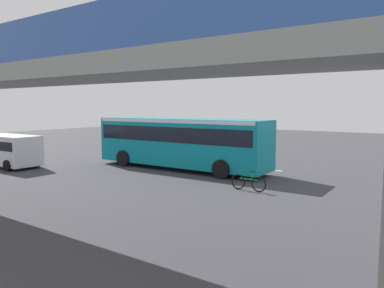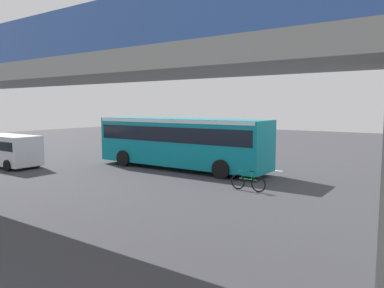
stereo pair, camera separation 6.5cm
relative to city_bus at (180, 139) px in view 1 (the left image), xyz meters
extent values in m
plane|color=#38383D|center=(1.41, -0.75, -1.88)|extent=(80.00, 80.00, 0.00)
cube|color=#0C8493|center=(-0.01, 0.00, -0.17)|extent=(11.50, 2.55, 2.86)
cube|color=black|center=(-0.01, 0.00, 0.35)|extent=(11.04, 2.59, 0.90)
cube|color=white|center=(-0.01, 0.00, 1.15)|extent=(11.27, 2.58, 0.20)
cube|color=black|center=(5.76, 0.00, 0.18)|extent=(0.04, 2.24, 1.20)
cylinder|color=black|center=(3.67, 1.27, -1.36)|extent=(1.04, 0.30, 1.04)
cylinder|color=black|center=(3.67, -1.27, -1.36)|extent=(1.04, 0.30, 1.04)
cylinder|color=black|center=(-3.69, 1.27, -1.36)|extent=(1.04, 0.30, 1.04)
cylinder|color=black|center=(-3.69, -1.27, -1.36)|extent=(1.04, 0.30, 1.04)
cube|color=silver|center=(9.72, 5.61, -0.77)|extent=(4.80, 1.95, 1.86)
cube|color=black|center=(9.72, 5.61, -0.41)|extent=(4.42, 1.98, 0.56)
cylinder|color=black|center=(11.30, 4.63, -1.54)|extent=(0.68, 0.22, 0.68)
cylinder|color=black|center=(8.13, 6.58, -1.54)|extent=(0.68, 0.22, 0.68)
cylinder|color=black|center=(8.13, 4.63, -1.54)|extent=(0.68, 0.22, 0.68)
torus|color=black|center=(-5.62, 3.03, -1.52)|extent=(0.72, 0.06, 0.72)
torus|color=black|center=(-6.67, 3.03, -1.52)|extent=(0.72, 0.06, 0.72)
cube|color=green|center=(-6.14, 3.03, -1.34)|extent=(0.89, 0.04, 0.04)
cylinder|color=green|center=(-6.33, 3.03, -1.14)|extent=(0.03, 0.03, 0.40)
cube|color=black|center=(-6.33, 3.03, -0.94)|extent=(0.20, 0.08, 0.04)
cylinder|color=green|center=(-5.74, 3.03, -0.97)|extent=(0.02, 0.44, 0.02)
cylinder|color=slate|center=(-0.05, -4.79, -0.48)|extent=(0.08, 0.08, 2.80)
cube|color=blue|center=(-0.05, -4.79, 0.62)|extent=(0.04, 0.60, 0.60)
cube|color=silver|center=(-4.59, -2.81, -1.88)|extent=(2.00, 0.20, 0.01)
cube|color=silver|center=(-0.59, -2.81, -1.88)|extent=(2.00, 0.20, 0.01)
cube|color=silver|center=(3.41, -2.81, -1.88)|extent=(2.00, 0.20, 0.01)
cube|color=silver|center=(7.41, -2.81, -1.88)|extent=(2.00, 0.20, 0.01)
cube|color=#3359A5|center=(1.41, 10.05, 3.80)|extent=(31.00, 0.08, 1.10)
camera|label=1|loc=(-13.44, 18.29, 2.02)|focal=34.25mm
camera|label=2|loc=(-13.49, 18.25, 2.02)|focal=34.25mm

